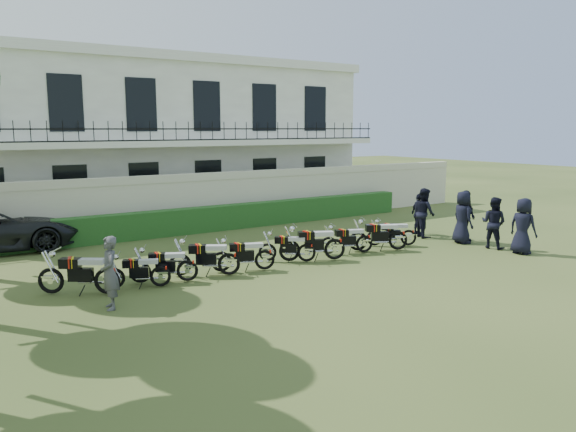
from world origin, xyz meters
name	(u,v)px	position (x,y,z in m)	size (l,w,h in m)	color
ground	(310,268)	(0.00, 0.00, 0.00)	(100.00, 100.00, 0.00)	#31451B
perimeter_wall	(197,201)	(0.00, 8.00, 1.17)	(30.00, 0.35, 2.30)	beige
hedge	(228,217)	(1.00, 7.20, 0.50)	(18.00, 0.60, 1.00)	#1B4C1B
building	(145,137)	(0.00, 13.96, 3.71)	(20.40, 9.60, 7.40)	white
motorcycle_0	(107,275)	(-5.83, 0.59, 0.52)	(1.76, 1.28, 1.13)	black
motorcycle_1	(160,271)	(-4.47, 0.51, 0.43)	(1.59, 0.83, 0.93)	black
motorcycle_2	(187,266)	(-3.67, 0.59, 0.46)	(1.68, 0.92, 1.00)	black
motorcycle_3	(229,259)	(-2.44, 0.53, 0.50)	(1.75, 1.13, 1.09)	black
motorcycle_4	(265,255)	(-1.28, 0.51, 0.47)	(1.75, 0.87, 1.01)	black
motorcycle_5	(307,248)	(0.33, 0.65, 0.45)	(1.48, 1.14, 0.97)	black
motorcycle_6	(335,244)	(1.22, 0.37, 0.53)	(1.96, 1.03, 1.15)	black
motorcycle_7	(364,240)	(2.70, 0.66, 0.46)	(1.73, 0.82, 0.99)	black
motorcycle_8	(398,236)	(3.91, 0.30, 0.51)	(1.83, 1.08, 1.11)	black
motorcycle_9	(409,234)	(4.75, 0.63, 0.44)	(1.54, 1.01, 0.96)	black
inspector	(110,273)	(-6.07, -0.54, 0.85)	(0.62, 0.41, 1.71)	#525256
officer_0	(523,226)	(6.99, -2.33, 0.93)	(0.91, 0.59, 1.87)	black
officer_1	(494,223)	(6.92, -1.25, 0.90)	(0.87, 0.68, 1.80)	black
officer_2	(465,216)	(7.06, 0.08, 0.95)	(1.11, 0.46, 1.90)	black
officer_3	(463,217)	(6.74, -0.06, 0.95)	(0.93, 0.60, 1.90)	black
officer_4	(424,213)	(6.45, 1.51, 0.94)	(0.92, 0.72, 1.89)	black
officer_5	(419,214)	(6.67, 1.98, 0.81)	(0.95, 0.39, 1.61)	black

